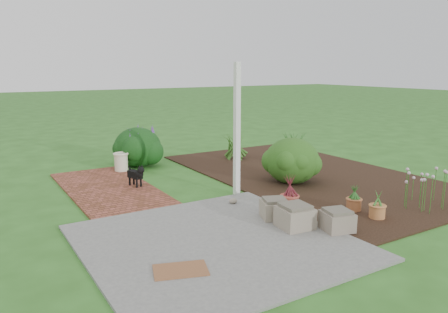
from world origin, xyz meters
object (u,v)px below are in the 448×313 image
cream_ceramic_urn (121,162)px  evergreen_shrub (292,159)px  black_dog (136,174)px  stone_trough_near (295,217)px

cream_ceramic_urn → evergreen_shrub: (2.75, -2.81, 0.27)m
black_dog → evergreen_shrub: (2.93, -1.33, 0.22)m
black_dog → evergreen_shrub: 3.22m
stone_trough_near → black_dog: (-1.22, 3.44, 0.10)m
stone_trough_near → cream_ceramic_urn: bearing=101.9°
stone_trough_near → black_dog: 3.65m
black_dog → cream_ceramic_urn: black_dog is taller
black_dog → cream_ceramic_urn: 1.50m
cream_ceramic_urn → evergreen_shrub: size_ratio=0.36×
stone_trough_near → evergreen_shrub: evergreen_shrub is taller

